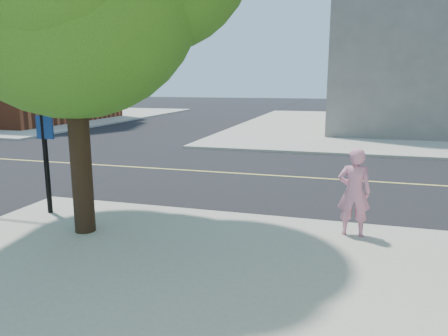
% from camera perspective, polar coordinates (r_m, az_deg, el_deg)
% --- Properties ---
extents(ground, '(140.00, 140.00, 0.00)m').
position_cam_1_polar(ground, '(11.14, -17.92, -4.62)').
color(ground, black).
rests_on(ground, ground).
extents(road_ew, '(140.00, 9.00, 0.01)m').
position_cam_1_polar(road_ew, '(14.96, -8.31, -0.12)').
color(road_ew, black).
rests_on(road_ew, ground).
extents(sidewalk_nw, '(26.00, 25.00, 0.12)m').
position_cam_1_polar(sidewalk_nw, '(42.14, -27.75, 6.21)').
color(sidewalk_nw, '#A6A593').
rests_on(sidewalk_nw, ground).
extents(man_on_phone, '(0.62, 0.42, 1.68)m').
position_cam_1_polar(man_on_phone, '(8.33, 17.03, -3.10)').
color(man_on_phone, pink).
rests_on(man_on_phone, sidewalk_se).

